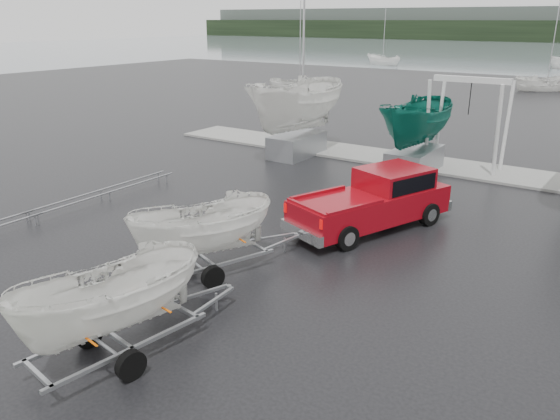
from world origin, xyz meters
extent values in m
plane|color=black|center=(0.00, 0.00, 0.00)|extent=(120.00, 120.00, 0.00)
cube|color=#999993|center=(0.00, 13.00, 0.05)|extent=(30.00, 3.00, 0.12)
cube|color=maroon|center=(0.52, 3.95, 0.76)|extent=(3.73, 5.82, 0.90)
cube|color=maroon|center=(0.88, 4.88, 1.47)|extent=(2.42, 2.67, 0.81)
cube|color=black|center=(0.88, 4.88, 1.52)|extent=(2.36, 2.45, 0.52)
cube|color=silver|center=(-0.47, 1.33, 0.47)|extent=(1.85, 0.84, 0.33)
cylinder|color=black|center=(0.32, 5.95, 0.38)|extent=(0.54, 0.81, 0.76)
cylinder|color=black|center=(2.01, 5.31, 0.38)|extent=(0.54, 0.81, 0.76)
cylinder|color=black|center=(-0.96, 2.58, 0.38)|extent=(0.54, 0.81, 0.76)
cylinder|color=black|center=(0.73, 1.94, 0.38)|extent=(0.54, 0.81, 0.76)
cube|color=#95989D|center=(-2.12, -1.47, 0.45)|extent=(1.35, 3.39, 0.08)
cube|color=#95989D|center=(-1.10, -1.86, 0.45)|extent=(1.35, 3.39, 0.08)
cylinder|color=#95989D|center=(-1.68, -1.85, 0.30)|extent=(1.52, 0.64, 0.08)
cylinder|color=black|center=(-2.43, -1.57, 0.30)|extent=(0.38, 0.62, 0.60)
cylinder|color=black|center=(-0.93, -2.13, 0.30)|extent=(0.38, 0.62, 0.60)
imported|color=white|center=(-1.61, -1.66, 2.55)|extent=(2.02, 2.04, 4.12)
cube|color=#FF6508|center=(-1.33, -0.91, 1.00)|extent=(1.46, 0.59, 0.03)
cube|color=#FF6508|center=(-1.89, -2.41, 1.00)|extent=(1.46, 0.59, 0.03)
cube|color=#95989D|center=(-1.06, -5.43, 0.45)|extent=(0.63, 3.57, 0.08)
cube|color=#95989D|center=(0.02, -5.60, 0.45)|extent=(0.63, 3.57, 0.08)
cylinder|color=#95989D|center=(-0.55, -5.71, 0.30)|extent=(1.59, 0.32, 0.08)
cylinder|color=black|center=(-1.34, -5.59, 0.30)|extent=(0.27, 0.62, 0.60)
cylinder|color=black|center=(0.24, -5.84, 0.30)|extent=(0.27, 0.62, 0.60)
imported|color=white|center=(-0.52, -5.52, 2.55)|extent=(1.78, 1.81, 4.13)
cube|color=#FF6508|center=(-0.40, -4.73, 1.00)|extent=(1.54, 0.28, 0.03)
cube|color=#FF6508|center=(-0.64, -6.31, 1.00)|extent=(1.54, 0.28, 0.03)
cylinder|color=silver|center=(-0.68, 12.20, 2.00)|extent=(0.16, 0.58, 3.99)
cylinder|color=silver|center=(-0.68, 13.80, 2.00)|extent=(0.16, 0.58, 3.99)
cylinder|color=silver|center=(2.32, 12.20, 2.00)|extent=(0.16, 0.58, 3.99)
cylinder|color=silver|center=(2.32, 13.80, 2.00)|extent=(0.16, 0.58, 3.99)
cube|color=silver|center=(0.82, 13.00, 4.00)|extent=(3.30, 0.25, 0.25)
cube|color=#95989D|center=(-6.81, 11.00, 0.55)|extent=(1.60, 3.20, 1.10)
imported|color=white|center=(-6.81, 11.00, 4.70)|extent=(2.71, 2.78, 7.20)
cube|color=#95989D|center=(-0.79, 11.20, 0.55)|extent=(1.60, 3.20, 1.10)
imported|color=#0D6150|center=(-0.79, 11.20, 3.99)|extent=(2.18, 2.23, 5.78)
cylinder|color=#95989D|center=(-8.75, 1.00, 0.35)|extent=(0.06, 6.50, 0.06)
cylinder|color=#95989D|center=(-9.25, 1.00, 0.35)|extent=(0.06, 6.50, 0.06)
imported|color=white|center=(-19.87, 31.90, 0.00)|extent=(2.82, 2.77, 5.94)
cylinder|color=#B2B2B7|center=(-19.87, 31.90, 4.00)|extent=(0.08, 0.08, 8.00)
imported|color=white|center=(-1.32, 46.69, 0.00)|extent=(3.59, 3.59, 6.66)
cylinder|color=#B2B2B7|center=(-1.32, 46.69, 4.00)|extent=(0.08, 0.08, 8.00)
imported|color=white|center=(-26.90, 65.96, 0.00)|extent=(3.08, 3.04, 6.26)
cylinder|color=#B2B2B7|center=(-26.90, 65.96, 4.00)|extent=(0.08, 0.08, 8.00)
camera|label=1|loc=(7.48, -11.46, 6.48)|focal=35.00mm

